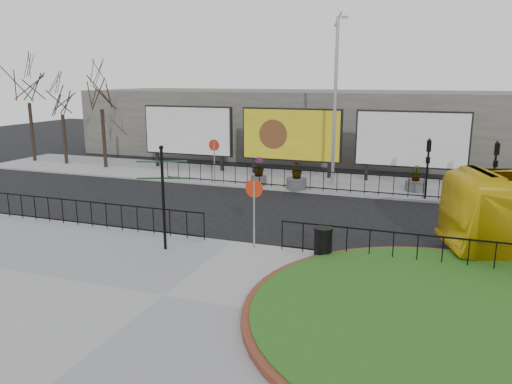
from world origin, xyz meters
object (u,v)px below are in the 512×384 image
at_px(planter_a, 259,173).
at_px(planter_b, 297,179).
at_px(lamp_post, 335,100).
at_px(planter_c, 415,182).
at_px(billboard_mid, 291,135).
at_px(litter_bin, 323,243).
at_px(fingerpost_sign, 163,188).

distance_m(planter_a, planter_b, 2.36).
bearing_deg(lamp_post, planter_c, -0.00).
bearing_deg(planter_a, billboard_mid, 73.09).
xyz_separation_m(billboard_mid, litter_bin, (5.01, -13.57, -1.95)).
height_order(billboard_mid, lamp_post, lamp_post).
bearing_deg(planter_b, lamp_post, 44.24).
bearing_deg(billboard_mid, lamp_post, -33.25).
bearing_deg(billboard_mid, fingerpost_sign, -91.54).
bearing_deg(billboard_mid, litter_bin, -69.72).
distance_m(billboard_mid, planter_b, 4.29).
height_order(lamp_post, fingerpost_sign, lamp_post).
relative_size(billboard_mid, fingerpost_sign, 1.69).
distance_m(billboard_mid, planter_c, 7.96).
height_order(lamp_post, litter_bin, lamp_post).
height_order(billboard_mid, litter_bin, billboard_mid).
relative_size(litter_bin, planter_b, 0.67).
bearing_deg(planter_a, litter_bin, -60.18).
bearing_deg(planter_b, fingerpost_sign, -99.07).
xyz_separation_m(lamp_post, litter_bin, (2.01, -11.60, -4.17)).
xyz_separation_m(planter_a, planter_b, (2.32, -0.42, -0.07)).
distance_m(planter_b, planter_c, 6.29).
bearing_deg(planter_a, fingerpost_sign, -87.17).
relative_size(fingerpost_sign, planter_b, 2.32).
xyz_separation_m(lamp_post, planter_b, (-1.64, -1.60, -4.17)).
bearing_deg(planter_a, lamp_post, 16.56).
bearing_deg(lamp_post, fingerpost_sign, -105.09).
xyz_separation_m(fingerpost_sign, planter_c, (7.84, 12.60, -1.75)).
bearing_deg(planter_c, planter_b, -165.26).
height_order(planter_a, planter_c, planter_a).
xyz_separation_m(planter_b, planter_c, (6.08, 1.60, -0.07)).
bearing_deg(planter_b, litter_bin, -69.95).
bearing_deg(fingerpost_sign, lamp_post, 56.56).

